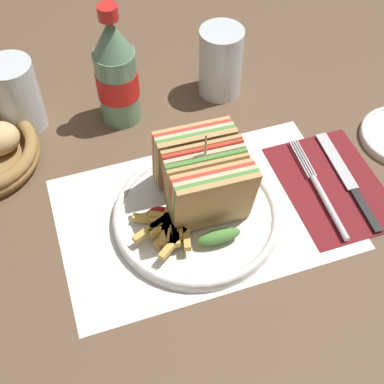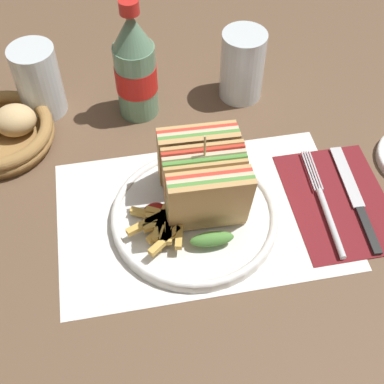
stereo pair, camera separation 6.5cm
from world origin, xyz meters
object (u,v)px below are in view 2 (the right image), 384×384
Objects in this scene: plate_main at (195,216)px; coke_bottle_near at (135,68)px; glass_far at (40,85)px; glass_near at (242,69)px; club_sandwich at (203,181)px; knife at (356,198)px; fork at (327,211)px.

plate_main is 1.15× the size of coke_bottle_near.
plate_main is 0.35m from glass_far.
club_sandwich is at bearing -115.23° from glass_near.
coke_bottle_near is at bearing -176.82° from glass_near.
knife is 1.64× the size of glass_near.
glass_near is (-0.11, 0.26, 0.05)m from knife.
club_sandwich reaches higher than fork.
coke_bottle_near reaches higher than glass_near.
plate_main is 1.19× the size of knife.
club_sandwich reaches higher than plate_main.
plate_main is at bearing 175.48° from fork.
plate_main is 1.52× the size of club_sandwich.
knife is (0.23, -0.02, -0.07)m from club_sandwich.
club_sandwich reaches higher than glass_near.
club_sandwich is 0.24m from knife.
glass_far is at bearing 129.74° from club_sandwich.
plate_main is 0.29m from glass_near.
coke_bottle_near is (-0.29, 0.25, 0.08)m from knife.
glass_near is at bearing 116.00° from knife.
glass_near is (0.13, 0.25, 0.04)m from plate_main.
fork is 0.95× the size of coke_bottle_near.
glass_far is at bearing 145.72° from fork.
club_sandwich reaches higher than glass_far.
glass_near is at bearing 63.18° from plate_main.
fork is (0.18, -0.04, -0.06)m from club_sandwich.
club_sandwich is at bearing 178.17° from knife.
club_sandwich is (0.01, 0.01, 0.06)m from plate_main.
club_sandwich is at bearing -74.72° from coke_bottle_near.
plate_main is 0.06m from club_sandwich.
coke_bottle_near is (-0.06, 0.23, 0.02)m from club_sandwich.
club_sandwich is 0.79× the size of fork.
plate_main is at bearing -116.82° from glass_near.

